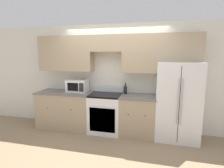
{
  "coord_description": "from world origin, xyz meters",
  "views": [
    {
      "loc": [
        0.95,
        -3.59,
        1.86
      ],
      "look_at": [
        -0.0,
        0.31,
        1.19
      ],
      "focal_mm": 28.0,
      "sensor_mm": 36.0,
      "label": 1
    }
  ],
  "objects_px": {
    "microwave": "(78,86)",
    "bottle": "(125,90)",
    "refrigerator": "(177,101)",
    "oven_range": "(106,113)"
  },
  "relations": [
    {
      "from": "refrigerator",
      "to": "microwave",
      "type": "relative_size",
      "value": 3.37
    },
    {
      "from": "oven_range",
      "to": "refrigerator",
      "type": "xyz_separation_m",
      "value": [
        1.62,
        0.07,
        0.38
      ]
    },
    {
      "from": "microwave",
      "to": "bottle",
      "type": "relative_size",
      "value": 1.99
    },
    {
      "from": "refrigerator",
      "to": "microwave",
      "type": "height_order",
      "value": "refrigerator"
    },
    {
      "from": "microwave",
      "to": "bottle",
      "type": "xyz_separation_m",
      "value": [
        1.22,
        0.04,
        -0.05
      ]
    },
    {
      "from": "refrigerator",
      "to": "microwave",
      "type": "distance_m",
      "value": 2.4
    },
    {
      "from": "refrigerator",
      "to": "microwave",
      "type": "bearing_deg",
      "value": 179.23
    },
    {
      "from": "refrigerator",
      "to": "bottle",
      "type": "bearing_deg",
      "value": 176.25
    },
    {
      "from": "oven_range",
      "to": "microwave",
      "type": "relative_size",
      "value": 2.16
    },
    {
      "from": "refrigerator",
      "to": "bottle",
      "type": "relative_size",
      "value": 6.69
    }
  ]
}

